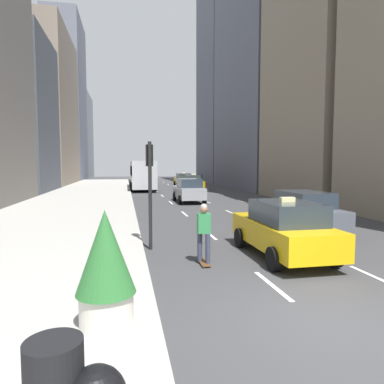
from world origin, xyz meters
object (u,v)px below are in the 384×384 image
taxi_lead (193,182)px  planter_with_shrub (106,266)px  skateboarder (204,231)px  taxi_third (183,180)px  trash_can (54,383)px  taxi_second (284,229)px  city_bus (142,174)px  sedan_silver_behind (301,210)px  sedan_black_near (189,190)px  traffic_light_pole (150,178)px

taxi_lead → planter_with_shrub: planter_with_shrub is taller
taxi_lead → skateboarder: (-5.39, -28.32, 0.08)m
taxi_third → skateboarder: 35.76m
taxi_lead → trash_can: (-8.31, -34.10, -0.28)m
taxi_second → city_bus: size_ratio=0.38×
sedan_silver_behind → city_bus: size_ratio=0.43×
sedan_silver_behind → planter_with_shrub: bearing=-135.0°
sedan_black_near → taxi_second: bearing=-90.0°
planter_with_shrub → city_bus: bearing=86.2°
taxi_second → skateboarder: size_ratio=2.52×
skateboarder → traffic_light_pole: size_ratio=0.48×
city_bus → taxi_third: bearing=39.3°
traffic_light_pole → planter_with_shrub: bearing=-101.4°
sedan_silver_behind → planter_with_shrub: (-7.90, -7.91, 0.29)m
taxi_second → sedan_black_near: (-0.00, 15.77, 0.03)m
city_bus → trash_can: (-2.70, -36.54, -1.19)m
planter_with_shrub → traffic_light_pole: (1.15, 5.71, 1.26)m
trash_can → sedan_black_near: bearing=75.9°
traffic_light_pole → sedan_black_near: bearing=74.2°
taxi_second → sedan_black_near: size_ratio=1.00×
city_bus → trash_can: 36.66m
city_bus → skateboarder: size_ratio=6.65×
sedan_black_near → skateboarder: (-2.59, -16.08, 0.05)m
sedan_silver_behind → traffic_light_pole: size_ratio=1.38×
taxi_second → traffic_light_pole: bearing=155.3°
trash_can → planter_with_shrub: size_ratio=0.46×
skateboarder → sedan_black_near: bearing=80.8°
taxi_second → traffic_light_pole: traffic_light_pole is taller
sedan_black_near → planter_with_shrub: 20.32m
taxi_lead → traffic_light_pole: 27.09m
taxi_third → sedan_black_near: taxi_third is taller
sedan_silver_behind → traffic_light_pole: 7.26m
traffic_light_pole → taxi_third: bearing=78.5°
taxi_lead → trash_can: bearing=-103.7°
taxi_third → planter_with_shrub: (-7.90, -38.94, 0.27)m
skateboarder → trash_can: bearing=-116.8°
taxi_second → skateboarder: taxi_second is taller
taxi_third → planter_with_shrub: bearing=-101.5°
taxi_third → city_bus: city_bus is taller
taxi_lead → city_bus: 6.19m
taxi_second → traffic_light_pole: size_ratio=1.22×
taxi_third → sedan_black_near: bearing=-98.3°
sedan_black_near → city_bus: city_bus is taller
sedan_black_near → skateboarder: size_ratio=2.52×
taxi_third → skateboarder: size_ratio=2.52×
taxi_third → city_bus: (-5.61, -4.60, 0.91)m
sedan_black_near → planter_with_shrub: (-5.10, -19.67, 0.24)m
city_bus → traffic_light_pole: size_ratio=3.23×
sedan_silver_behind → planter_with_shrub: 11.18m
sedan_black_near → traffic_light_pole: size_ratio=1.22×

